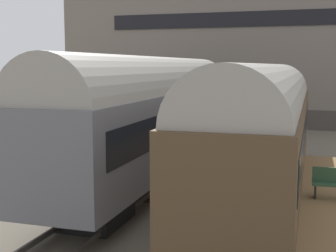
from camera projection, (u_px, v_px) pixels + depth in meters
ground_plane at (92, 226)px, 14.87m from camera, size 200.00×200.00×0.00m
track_middle at (92, 222)px, 14.85m from camera, size 2.60×60.00×0.26m
track_right at (247, 238)px, 13.41m from camera, size 2.60×60.00×0.26m
train_car_brown at (264, 124)px, 17.16m from camera, size 2.90×17.28×5.13m
train_car_green at (120, 99)px, 29.08m from camera, size 3.09×15.93×5.31m
train_car_grey at (155, 111)px, 20.36m from camera, size 3.12×18.33×5.45m
warehouse_building at (258, 35)px, 43.82m from camera, size 32.88×13.88×15.89m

